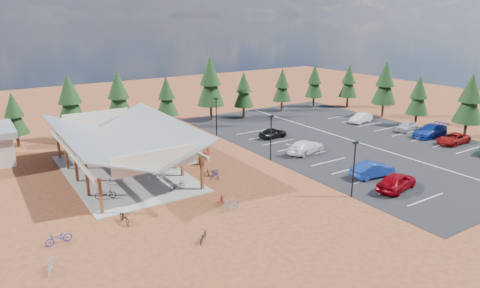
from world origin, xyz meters
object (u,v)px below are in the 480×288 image
(bike_11, at_px, (222,199))
(bike_7, at_px, (128,144))
(bike_10, at_px, (59,238))
(car_3, at_px, (306,147))
(bike_0, at_px, (105,194))
(lamp_post_0, at_px, (354,165))
(bike_9, at_px, (50,265))
(bike_16, at_px, (211,172))
(bike_15, at_px, (206,152))
(car_0, at_px, (397,181))
(bike_14, at_px, (216,173))
(bike_6, at_px, (149,156))
(car_6, at_px, (453,139))
(trash_bin_0, at_px, (174,164))
(bike_13, at_px, (230,205))
(lamp_post_2, at_px, (216,114))
(bike_5, at_px, (157,174))
(car_8, at_px, (406,126))
(bike_3, at_px, (98,158))
(bike_4, at_px, (177,185))
(car_4, at_px, (273,133))
(bike_12, at_px, (203,236))
(bike_2, at_px, (97,160))
(bike_1, at_px, (115,179))
(car_9, at_px, (361,118))
(bike_8, at_px, (125,217))
(lamp_post_1, at_px, (271,135))
(bike_pavilion, at_px, (121,137))

(bike_11, bearing_deg, bike_7, 116.98)
(bike_10, bearing_deg, bike_7, 141.52)
(bike_11, height_order, car_3, car_3)
(bike_0, bearing_deg, lamp_post_0, -102.71)
(bike_9, relative_size, bike_16, 0.94)
(bike_15, relative_size, car_0, 0.36)
(bike_14, bearing_deg, bike_6, 119.79)
(bike_6, xyz_separation_m, car_6, (34.35, -14.77, 0.15))
(trash_bin_0, distance_m, bike_13, 11.88)
(lamp_post_2, height_order, bike_5, lamp_post_2)
(bike_10, xyz_separation_m, car_8, (46.89, 6.24, 0.24))
(bike_3, distance_m, bike_14, 13.80)
(bike_4, distance_m, bike_14, 4.70)
(bike_6, relative_size, car_8, 0.44)
(car_3, height_order, car_4, car_3)
(car_0, height_order, car_4, car_0)
(bike_12, xyz_separation_m, bike_15, (9.37, 16.82, 0.13))
(bike_2, bearing_deg, bike_6, -90.03)
(car_4, bearing_deg, bike_3, 81.01)
(bike_1, distance_m, car_9, 38.87)
(lamp_post_0, height_order, bike_9, lamp_post_0)
(bike_2, distance_m, car_8, 41.05)
(bike_1, relative_size, bike_8, 0.89)
(bike_3, relative_size, car_6, 0.32)
(bike_1, bearing_deg, bike_7, -19.23)
(bike_11, height_order, car_8, car_8)
(car_3, height_order, car_6, car_3)
(bike_0, distance_m, bike_6, 10.75)
(car_6, relative_size, car_8, 1.20)
(bike_10, bearing_deg, bike_4, 103.39)
(lamp_post_0, bearing_deg, bike_16, 124.98)
(bike_8, bearing_deg, lamp_post_1, 14.24)
(bike_5, relative_size, car_6, 0.37)
(lamp_post_1, xyz_separation_m, bike_6, (-11.36, 7.32, -2.42))
(car_4, relative_size, car_9, 0.93)
(bike_2, relative_size, car_3, 0.35)
(bike_7, height_order, car_3, car_3)
(bike_14, distance_m, car_6, 31.40)
(lamp_post_1, bearing_deg, car_8, -0.64)
(trash_bin_0, relative_size, car_6, 0.19)
(trash_bin_0, relative_size, bike_0, 0.50)
(lamp_post_1, distance_m, bike_10, 24.51)
(bike_7, relative_size, bike_11, 1.13)
(bike_6, xyz_separation_m, bike_16, (3.44, -8.00, -0.14))
(bike_3, relative_size, bike_9, 1.03)
(bike_pavilion, distance_m, bike_2, 5.22)
(lamp_post_1, relative_size, bike_7, 3.07)
(bike_0, distance_m, bike_13, 11.15)
(bike_7, height_order, bike_13, bike_7)
(bike_4, relative_size, bike_14, 0.93)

